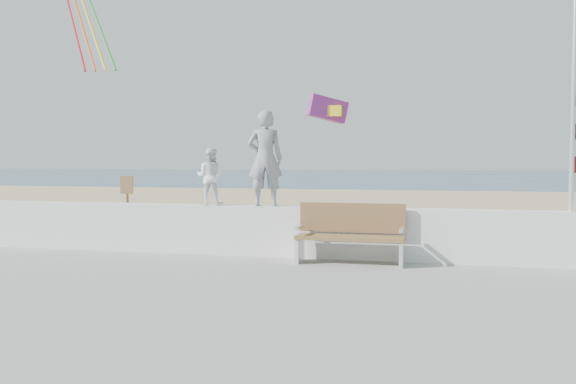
% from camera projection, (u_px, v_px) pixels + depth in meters
% --- Properties ---
extents(ground, '(220.00, 220.00, 0.00)m').
position_uv_depth(ground, '(246.00, 289.00, 9.05)').
color(ground, '#2E485D').
rests_on(ground, ground).
extents(sand, '(90.00, 40.00, 0.08)m').
position_uv_depth(sand, '(340.00, 224.00, 17.78)').
color(sand, tan).
rests_on(sand, ground).
extents(boardwalk, '(50.00, 12.40, 0.10)m').
position_uv_depth(boardwalk, '(103.00, 370.00, 5.16)').
color(boardwalk, gray).
rests_on(boardwalk, sand).
extents(seawall, '(30.00, 0.35, 0.90)m').
position_uv_depth(seawall, '(280.00, 231.00, 10.96)').
color(seawall, white).
rests_on(seawall, boardwalk).
extents(adult, '(0.70, 0.54, 1.72)m').
position_uv_depth(adult, '(265.00, 158.00, 10.95)').
color(adult, gray).
rests_on(adult, seawall).
extents(child, '(0.53, 0.42, 1.06)m').
position_uv_depth(child, '(210.00, 176.00, 11.22)').
color(child, white).
rests_on(child, seawall).
extents(bench, '(1.80, 0.57, 1.00)m').
position_uv_depth(bench, '(351.00, 233.00, 10.20)').
color(bench, olive).
rests_on(bench, boardwalk).
extents(parafoil_kite, '(0.90, 0.68, 0.63)m').
position_uv_depth(parafoil_kite, '(329.00, 109.00, 13.23)').
color(parafoil_kite, red).
rests_on(parafoil_kite, ground).
extents(sign, '(0.32, 0.07, 1.46)m').
position_uv_depth(sign, '(127.00, 201.00, 14.31)').
color(sign, olive).
rests_on(sign, sand).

